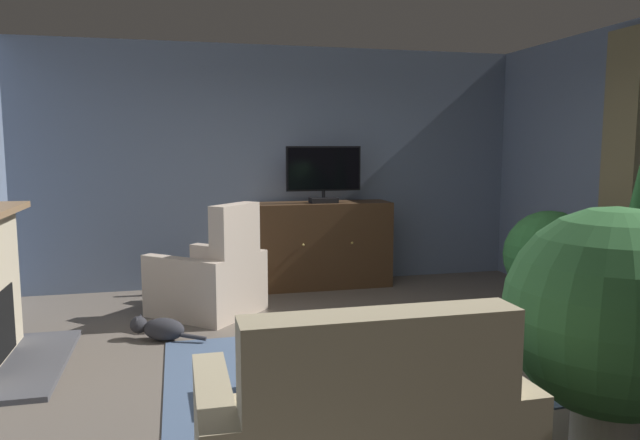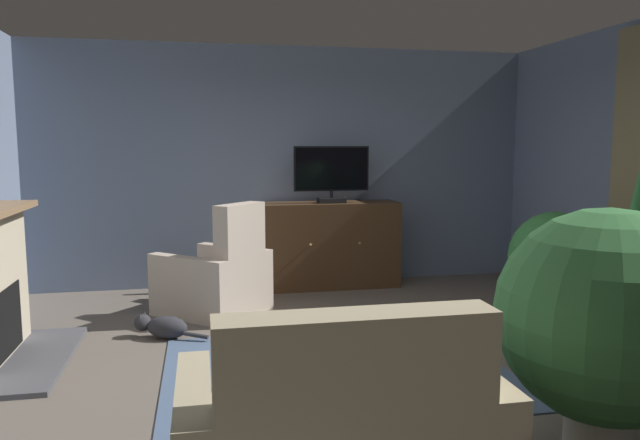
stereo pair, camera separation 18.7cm
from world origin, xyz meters
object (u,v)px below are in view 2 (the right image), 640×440
at_px(folded_newspaper, 351,338).
at_px(potted_plant_on_hearth_side, 639,265).
at_px(television, 331,173).
at_px(coffee_table, 321,345).
at_px(side_chair_nearest_door, 638,288).
at_px(potted_plant_leafy_by_curtain, 605,318).
at_px(tv_cabinet, 330,247).
at_px(cat, 163,327).
at_px(armchair_in_far_corner, 217,280).
at_px(potted_plant_small_fern_corner, 555,264).
at_px(tv_remote, 324,342).

relative_size(folded_newspaper, potted_plant_on_hearth_side, 0.17).
relative_size(television, coffee_table, 0.97).
xyz_separation_m(side_chair_nearest_door, potted_plant_leafy_by_curtain, (-1.38, -1.44, 0.25)).
bearing_deg(tv_cabinet, coffee_table, -103.48).
xyz_separation_m(folded_newspaper, potted_plant_leafy_by_curtain, (1.12, -1.00, 0.36)).
bearing_deg(coffee_table, cat, 127.65).
height_order(folded_newspaper, potted_plant_on_hearth_side, potted_plant_on_hearth_side).
bearing_deg(tv_cabinet, folded_newspaper, -99.77).
height_order(armchair_in_far_corner, potted_plant_on_hearth_side, potted_plant_on_hearth_side).
xyz_separation_m(folded_newspaper, side_chair_nearest_door, (2.50, 0.44, 0.11)).
bearing_deg(coffee_table, potted_plant_leafy_by_curtain, -38.96).
bearing_deg(potted_plant_small_fern_corner, side_chair_nearest_door, -40.04).
xyz_separation_m(tv_cabinet, side_chair_nearest_door, (1.97, -2.65, 0.04)).
relative_size(folded_newspaper, side_chair_nearest_door, 0.31).
xyz_separation_m(television, potted_plant_leafy_by_curtain, (0.59, -4.04, -0.58)).
height_order(tv_cabinet, potted_plant_leafy_by_curtain, potted_plant_leafy_by_curtain).
bearing_deg(potted_plant_small_fern_corner, armchair_in_far_corner, 153.98).
bearing_deg(potted_plant_leafy_by_curtain, television, 98.26).
relative_size(coffee_table, potted_plant_small_fern_corner, 0.81).
distance_m(television, tv_remote, 3.32).
height_order(armchair_in_far_corner, cat, armchair_in_far_corner).
height_order(folded_newspaper, potted_plant_leafy_by_curtain, potted_plant_leafy_by_curtain).
xyz_separation_m(coffee_table, tv_remote, (-0.00, -0.13, 0.06)).
xyz_separation_m(potted_plant_small_fern_corner, cat, (-3.32, 0.65, -0.55)).
bearing_deg(tv_remote, television, -178.48).
height_order(tv_remote, potted_plant_on_hearth_side, potted_plant_on_hearth_side).
bearing_deg(potted_plant_small_fern_corner, folded_newspaper, -157.13).
relative_size(tv_cabinet, potted_plant_on_hearth_side, 0.93).
distance_m(tv_remote, cat, 1.94).
xyz_separation_m(tv_remote, potted_plant_on_hearth_side, (1.91, -0.44, 0.52)).
distance_m(folded_newspaper, potted_plant_on_hearth_side, 1.86).
relative_size(tv_cabinet, coffee_table, 1.77).
xyz_separation_m(tv_remote, folded_newspaper, (0.20, 0.06, -0.01)).
relative_size(potted_plant_on_hearth_side, potted_plant_small_fern_corner, 1.55).
height_order(coffee_table, cat, coffee_table).
height_order(coffee_table, potted_plant_leafy_by_curtain, potted_plant_leafy_by_curtain).
relative_size(tv_cabinet, cat, 2.50).
relative_size(armchair_in_far_corner, potted_plant_on_hearth_side, 0.72).
xyz_separation_m(tv_remote, cat, (-1.11, 1.56, -0.31)).
distance_m(television, folded_newspaper, 3.23).
xyz_separation_m(coffee_table, armchair_in_far_corner, (-0.62, 2.17, -0.01)).
height_order(television, potted_plant_small_fern_corner, television).
bearing_deg(potted_plant_small_fern_corner, potted_plant_leafy_by_curtain, -115.91).
height_order(television, tv_remote, television).
distance_m(potted_plant_on_hearth_side, potted_plant_small_fern_corner, 1.41).
relative_size(television, potted_plant_on_hearth_side, 0.51).
distance_m(television, potted_plant_on_hearth_side, 3.76).
relative_size(tv_cabinet, potted_plant_small_fern_corner, 1.44).
bearing_deg(television, cat, -140.00).
bearing_deg(potted_plant_on_hearth_side, tv_remote, 167.07).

